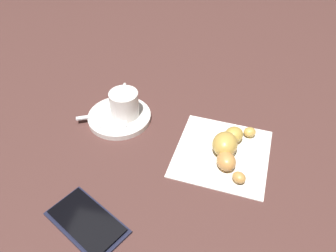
% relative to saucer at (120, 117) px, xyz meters
% --- Properties ---
extents(ground_plane, '(1.80, 1.80, 0.00)m').
position_rel_saucer_xyz_m(ground_plane, '(-0.11, 0.03, -0.01)').
color(ground_plane, '#492B27').
extents(saucer, '(0.13, 0.13, 0.01)m').
position_rel_saucer_xyz_m(saucer, '(0.00, 0.00, 0.00)').
color(saucer, white).
rests_on(saucer, ground).
extents(espresso_cup, '(0.06, 0.09, 0.06)m').
position_rel_saucer_xyz_m(espresso_cup, '(-0.01, -0.01, 0.03)').
color(espresso_cup, white).
rests_on(espresso_cup, saucer).
extents(teaspoon, '(0.12, 0.07, 0.01)m').
position_rel_saucer_xyz_m(teaspoon, '(0.01, -0.00, 0.01)').
color(teaspoon, silver).
rests_on(teaspoon, saucer).
extents(sugar_packet, '(0.06, 0.03, 0.01)m').
position_rel_saucer_xyz_m(sugar_packet, '(0.00, 0.03, 0.01)').
color(sugar_packet, white).
rests_on(sugar_packet, saucer).
extents(napkin, '(0.19, 0.19, 0.00)m').
position_rel_saucer_xyz_m(napkin, '(-0.23, 0.05, -0.00)').
color(napkin, white).
rests_on(napkin, ground).
extents(croissant, '(0.09, 0.15, 0.04)m').
position_rel_saucer_xyz_m(croissant, '(-0.24, 0.05, 0.02)').
color(croissant, gold).
rests_on(croissant, napkin).
extents(cell_phone, '(0.15, 0.13, 0.01)m').
position_rel_saucer_xyz_m(cell_phone, '(-0.03, 0.25, -0.00)').
color(cell_phone, '#1A1C30').
rests_on(cell_phone, ground).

